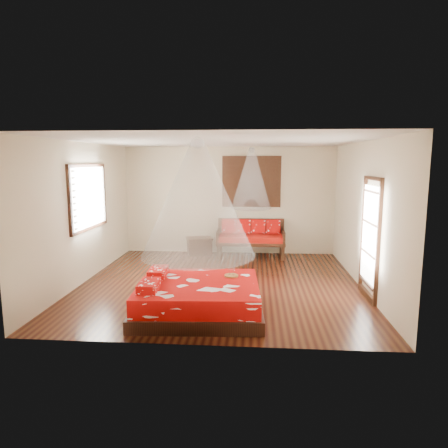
% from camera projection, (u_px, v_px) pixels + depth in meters
% --- Properties ---
extents(room, '(5.54, 5.54, 2.84)m').
position_uv_depth(room, '(220.00, 214.00, 7.80)').
color(room, black).
rests_on(room, ground).
extents(bed, '(2.09, 1.91, 0.63)m').
position_uv_depth(bed, '(198.00, 298.00, 6.42)').
color(bed, black).
rests_on(bed, floor).
extents(daybed, '(1.72, 0.76, 0.94)m').
position_uv_depth(daybed, '(251.00, 236.00, 10.23)').
color(daybed, black).
rests_on(daybed, floor).
extents(storage_chest, '(0.76, 0.64, 0.45)m').
position_uv_depth(storage_chest, '(199.00, 246.00, 10.45)').
color(storage_chest, black).
rests_on(storage_chest, floor).
extents(shutter_panel, '(1.52, 0.06, 1.32)m').
position_uv_depth(shutter_panel, '(251.00, 182.00, 10.35)').
color(shutter_panel, black).
rests_on(shutter_panel, wall_back).
extents(window_left, '(0.10, 1.74, 1.34)m').
position_uv_depth(window_left, '(89.00, 197.00, 8.15)').
color(window_left, black).
rests_on(window_left, wall_left).
extents(glazed_door, '(0.08, 1.02, 2.16)m').
position_uv_depth(glazed_door, '(370.00, 239.00, 7.05)').
color(glazed_door, black).
rests_on(glazed_door, floor).
extents(wine_tray, '(0.24, 0.24, 0.19)m').
position_uv_depth(wine_tray, '(231.00, 274.00, 6.71)').
color(wine_tray, brown).
rests_on(wine_tray, bed).
extents(mosquito_net_main, '(1.80, 1.80, 1.80)m').
position_uv_depth(mosquito_net_main, '(198.00, 199.00, 6.17)').
color(mosquito_net_main, white).
rests_on(mosquito_net_main, ceiling).
extents(mosquito_net_daybed, '(1.00, 1.00, 1.50)m').
position_uv_depth(mosquito_net_daybed, '(251.00, 178.00, 9.87)').
color(mosquito_net_daybed, white).
rests_on(mosquito_net_daybed, ceiling).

